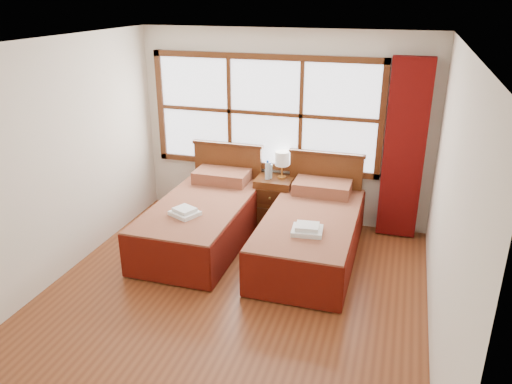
% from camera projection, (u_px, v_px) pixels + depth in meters
% --- Properties ---
extents(floor, '(4.50, 4.50, 0.00)m').
position_uv_depth(floor, '(229.00, 301.00, 5.24)').
color(floor, brown).
rests_on(floor, ground).
extents(ceiling, '(4.50, 4.50, 0.00)m').
position_uv_depth(ceiling, '(223.00, 44.00, 4.27)').
color(ceiling, white).
rests_on(ceiling, wall_back).
extents(wall_back, '(4.00, 0.00, 4.00)m').
position_uv_depth(wall_back, '(283.00, 128.00, 6.75)').
color(wall_back, silver).
rests_on(wall_back, floor).
extents(wall_left, '(0.00, 4.50, 4.50)m').
position_uv_depth(wall_left, '(49.00, 166.00, 5.30)').
color(wall_left, silver).
rests_on(wall_left, floor).
extents(wall_right, '(0.00, 4.50, 4.50)m').
position_uv_depth(wall_right, '(448.00, 210.00, 4.22)').
color(wall_right, silver).
rests_on(wall_right, floor).
extents(window, '(3.16, 0.06, 1.56)m').
position_uv_depth(window, '(265.00, 113.00, 6.71)').
color(window, white).
rests_on(window, wall_back).
extents(curtain, '(0.50, 0.16, 2.30)m').
position_uv_depth(curtain, '(404.00, 150.00, 6.25)').
color(curtain, '#620B09').
rests_on(curtain, wall_back).
extents(bed_left, '(1.09, 2.11, 1.06)m').
position_uv_depth(bed_left, '(204.00, 218.00, 6.39)').
color(bed_left, '#43200E').
rests_on(bed_left, floor).
extents(bed_right, '(1.08, 2.10, 1.05)m').
position_uv_depth(bed_right, '(311.00, 232.00, 6.02)').
color(bed_right, '#43200E').
rests_on(bed_right, floor).
extents(nightstand, '(0.50, 0.49, 0.67)m').
position_uv_depth(nightstand, '(274.00, 201.00, 6.90)').
color(nightstand, '#552A12').
rests_on(nightstand, floor).
extents(towels_left, '(0.39, 0.37, 0.09)m').
position_uv_depth(towels_left, '(185.00, 212.00, 5.88)').
color(towels_left, white).
rests_on(towels_left, bed_left).
extents(towels_right, '(0.36, 0.32, 0.10)m').
position_uv_depth(towels_right, '(307.00, 229.00, 5.45)').
color(towels_right, white).
rests_on(towels_right, bed_right).
extents(lamp, '(0.19, 0.19, 0.37)m').
position_uv_depth(lamp, '(282.00, 159.00, 6.69)').
color(lamp, gold).
rests_on(lamp, nightstand).
extents(bottle_near, '(0.06, 0.06, 0.22)m').
position_uv_depth(bottle_near, '(270.00, 171.00, 6.74)').
color(bottle_near, silver).
rests_on(bottle_near, nightstand).
extents(bottle_far, '(0.07, 0.07, 0.27)m').
position_uv_depth(bottle_far, '(268.00, 170.00, 6.70)').
color(bottle_far, silver).
rests_on(bottle_far, nightstand).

